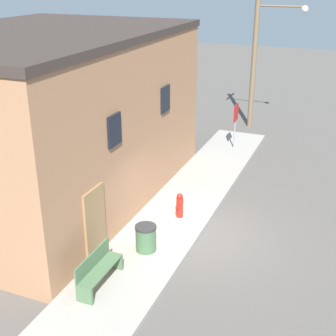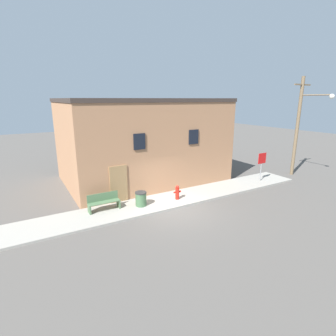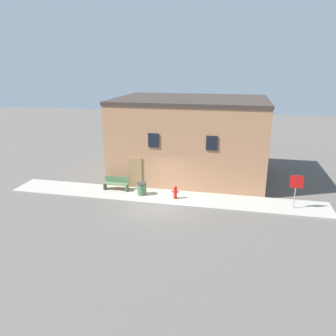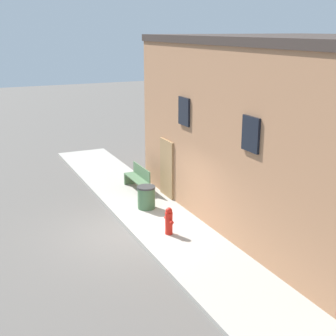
# 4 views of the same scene
# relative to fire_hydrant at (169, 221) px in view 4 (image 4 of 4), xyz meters

# --- Properties ---
(ground_plane) EXTENTS (80.00, 80.00, 0.00)m
(ground_plane) POSITION_rel_fire_hydrant_xyz_m (-0.78, -0.95, -0.54)
(ground_plane) COLOR #56514C
(sidewalk) EXTENTS (19.96, 2.31, 0.12)m
(sidewalk) POSITION_rel_fire_hydrant_xyz_m (-0.78, 0.20, -0.48)
(sidewalk) COLOR #9E998E
(sidewalk) RESTS_ON ground
(brick_building) EXTENTS (10.69, 7.52, 5.77)m
(brick_building) POSITION_rel_fire_hydrant_xyz_m (0.16, 5.06, 2.35)
(brick_building) COLOR #A87551
(brick_building) RESTS_ON ground
(fire_hydrant) EXTENTS (0.46, 0.22, 0.83)m
(fire_hydrant) POSITION_rel_fire_hydrant_xyz_m (0.00, 0.00, 0.00)
(fire_hydrant) COLOR red
(fire_hydrant) RESTS_ON sidewalk
(bench) EXTENTS (1.62, 0.44, 0.89)m
(bench) POSITION_rel_fire_hydrant_xyz_m (-4.10, 0.65, 0.02)
(bench) COLOR #4C6B47
(bench) RESTS_ON sidewalk
(trash_bin) EXTENTS (0.62, 0.62, 0.78)m
(trash_bin) POSITION_rel_fire_hydrant_xyz_m (-2.20, 0.19, -0.03)
(trash_bin) COLOR #426642
(trash_bin) RESTS_ON sidewalk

